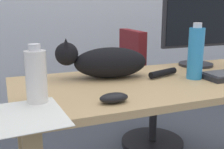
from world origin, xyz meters
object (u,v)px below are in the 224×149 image
(monitor, at_px, (199,27))
(computer_mouse, at_px, (114,98))
(water_bottle, at_px, (196,53))
(spray_bottle, at_px, (36,76))
(office_chair, at_px, (148,99))
(cat, at_px, (106,62))

(monitor, relative_size, computer_mouse, 4.36)
(monitor, bearing_deg, water_bottle, -129.63)
(monitor, relative_size, spray_bottle, 2.23)
(spray_bottle, bearing_deg, water_bottle, 5.90)
(office_chair, xyz_separation_m, monitor, (0.08, -0.43, 0.56))
(office_chair, height_order, monitor, monitor)
(office_chair, height_order, spray_bottle, spray_bottle)
(computer_mouse, xyz_separation_m, spray_bottle, (-0.26, 0.11, 0.08))
(office_chair, height_order, cat, cat)
(water_bottle, bearing_deg, computer_mouse, -159.68)
(office_chair, distance_m, computer_mouse, 1.12)
(computer_mouse, relative_size, water_bottle, 0.41)
(monitor, height_order, cat, monitor)
(cat, relative_size, computer_mouse, 5.49)
(monitor, relative_size, cat, 0.79)
(monitor, relative_size, water_bottle, 1.78)
(cat, xyz_separation_m, water_bottle, (0.40, -0.18, 0.05))
(office_chair, distance_m, water_bottle, 0.83)
(monitor, distance_m, water_bottle, 0.34)
(office_chair, xyz_separation_m, water_bottle, (-0.13, -0.67, 0.46))
(cat, bearing_deg, office_chair, 43.83)
(monitor, xyz_separation_m, water_bottle, (-0.21, -0.25, -0.10))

